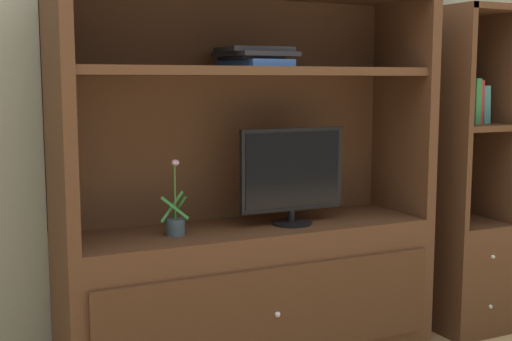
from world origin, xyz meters
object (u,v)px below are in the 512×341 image
object	(u,v)px
upright_book_row	(463,100)
magazine_stack	(254,57)
potted_plant	(175,221)
media_console	(250,252)
bookshelf_tall	(460,220)
tv_monitor	(292,174)

from	to	relation	value
upright_book_row	magazine_stack	bearing A→B (deg)	-179.86
magazine_stack	potted_plant	bearing A→B (deg)	-176.11
media_console	bookshelf_tall	distance (m)	1.20
tv_monitor	potted_plant	size ratio (longest dim) A/B	1.57
tv_monitor	upright_book_row	xyz separation A→B (m)	(0.99, 0.05, 0.31)
tv_monitor	upright_book_row	size ratio (longest dim) A/B	1.76
magazine_stack	upright_book_row	bearing A→B (deg)	0.14
upright_book_row	potted_plant	bearing A→B (deg)	-178.95
bookshelf_tall	media_console	bearing A→B (deg)	-179.88
tv_monitor	upright_book_row	bearing A→B (deg)	2.68
media_console	tv_monitor	xyz separation A→B (m)	(0.18, -0.05, 0.34)
potted_plant	media_console	bearing A→B (deg)	5.70
tv_monitor	bookshelf_tall	world-z (taller)	bookshelf_tall
media_console	upright_book_row	world-z (taller)	media_console
magazine_stack	bookshelf_tall	xyz separation A→B (m)	(1.18, 0.01, -0.81)
tv_monitor	magazine_stack	distance (m)	0.53
tv_monitor	magazine_stack	xyz separation A→B (m)	(-0.16, 0.04, 0.50)
media_console	potted_plant	distance (m)	0.40
media_console	potted_plant	world-z (taller)	media_console
upright_book_row	media_console	bearing A→B (deg)	179.64
potted_plant	tv_monitor	bearing A→B (deg)	-1.98
potted_plant	upright_book_row	size ratio (longest dim) A/B	1.12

